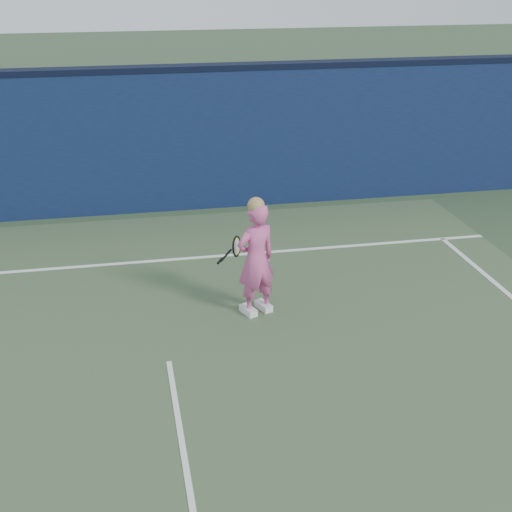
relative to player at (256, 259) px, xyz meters
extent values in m
plane|color=#32482C|center=(-1.24, -2.05, -0.77)|extent=(80.00, 80.00, 0.00)
cube|color=#0D183B|center=(-1.24, 4.45, 0.48)|extent=(24.00, 0.40, 2.50)
cube|color=black|center=(-1.24, 4.45, 1.78)|extent=(24.00, 0.42, 0.10)
imported|color=#D55395|center=(0.00, 0.00, -0.01)|extent=(0.65, 0.54, 1.52)
sphere|color=#AF854E|center=(0.00, 0.00, 0.72)|extent=(0.22, 0.22, 0.22)
cube|color=white|center=(0.11, 0.04, -0.72)|extent=(0.21, 0.30, 0.10)
cube|color=white|center=(-0.11, -0.04, -0.72)|extent=(0.21, 0.30, 0.10)
torus|color=black|center=(-0.17, 0.48, -0.01)|extent=(0.19, 0.28, 0.29)
torus|color=yellow|center=(-0.17, 0.48, -0.01)|extent=(0.15, 0.23, 0.24)
cylinder|color=beige|center=(-0.17, 0.48, -0.01)|extent=(0.14, 0.22, 0.24)
cylinder|color=black|center=(-0.34, 0.33, -0.06)|extent=(0.19, 0.22, 0.10)
cylinder|color=black|center=(-0.43, 0.25, -0.10)|extent=(0.10, 0.11, 0.06)
cube|color=white|center=(-1.24, 1.95, -0.76)|extent=(11.00, 0.08, 0.01)
camera|label=1|loc=(-1.64, -8.26, 3.62)|focal=50.00mm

